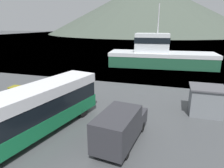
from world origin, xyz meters
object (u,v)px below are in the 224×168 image
delivery_van (121,126)px  fishing_boat (159,55)px  storage_bin (16,92)px  dock_kiosk (206,100)px  tour_bus (33,110)px

delivery_van → fishing_boat: (0.45, 26.14, 0.96)m
fishing_boat → storage_bin: (-13.09, -21.30, -1.54)m
storage_bin → fishing_boat: bearing=58.4°
delivery_van → dock_kiosk: (5.88, 6.47, 0.01)m
delivery_van → storage_bin: delivery_van is taller
storage_bin → dock_kiosk: (18.53, 1.63, 0.59)m
fishing_boat → dock_kiosk: size_ratio=6.79×
storage_bin → delivery_van: bearing=-21.0°
delivery_van → fishing_boat: bearing=95.7°
tour_bus → fishing_boat: bearing=88.7°
dock_kiosk → storage_bin: bearing=-175.0°
delivery_van → dock_kiosk: 8.75m
delivery_van → fishing_boat: size_ratio=0.29×
fishing_boat → storage_bin: size_ratio=15.24×
tour_bus → delivery_van: bearing=20.6°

